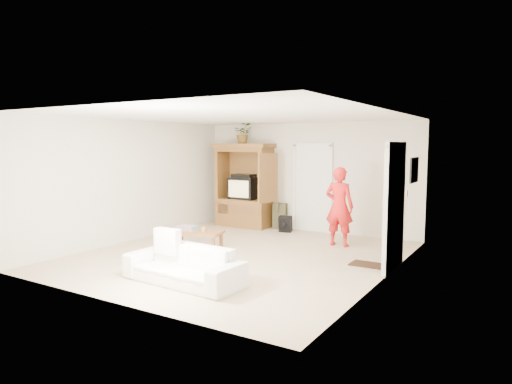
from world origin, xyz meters
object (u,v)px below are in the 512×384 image
armoire (245,191)px  sofa (183,265)px  man (339,207)px  coffee_table (197,233)px

armoire → sofa: armoire is taller
man → coffee_table: man is taller
armoire → sofa: bearing=-68.2°
sofa → coffee_table: (-1.20, 1.81, 0.05)m
man → armoire: bearing=-17.6°
armoire → coffee_table: 2.82m
armoire → sofa: 4.89m
coffee_table → man: bearing=23.8°
armoire → sofa: (1.81, -4.51, -0.63)m
man → sofa: man is taller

